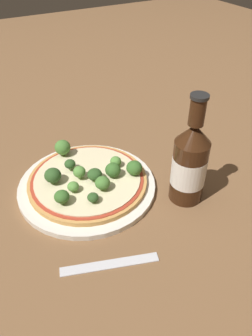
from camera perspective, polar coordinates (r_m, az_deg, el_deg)
The scene contains 17 objects.
ground_plane at distance 0.72m, azimuth -5.24°, elevation -2.47°, with size 3.00×3.00×0.00m, color brown.
plate at distance 0.71m, azimuth -6.78°, elevation -3.05°, with size 0.29×0.29×0.01m.
pizza at distance 0.70m, azimuth -6.71°, elevation -2.09°, with size 0.25×0.25×0.01m.
broccoli_floret_0 at distance 0.63m, azimuth -5.77°, elevation -5.13°, with size 0.02×0.02×0.02m.
broccoli_floret_1 at distance 0.76m, azimuth -10.99°, elevation 3.55°, with size 0.04×0.04×0.04m.
broccoli_floret_2 at distance 0.68m, azimuth -12.63°, elevation -1.26°, with size 0.03×0.03×0.03m.
broccoli_floret_3 at distance 0.66m, azimuth -4.11°, elevation -2.60°, with size 0.03×0.03×0.03m.
broccoli_floret_4 at distance 0.69m, azimuth -8.11°, elevation -0.70°, with size 0.03×0.03×0.03m.
broccoli_floret_5 at distance 0.66m, azimuth -9.19°, elevation -3.22°, with size 0.02×0.02×0.02m.
broccoli_floret_6 at distance 0.72m, azimuth -1.96°, elevation 1.29°, with size 0.02×0.02×0.02m.
broccoli_floret_7 at distance 0.71m, azimuth -9.73°, elevation 0.67°, with size 0.02×0.02×0.03m.
broccoli_floret_8 at distance 0.68m, azimuth -5.48°, elevation -1.13°, with size 0.03×0.03×0.03m.
broccoli_floret_9 at distance 0.69m, azimuth 1.45°, elevation 0.03°, with size 0.03×0.03×0.03m.
broccoli_floret_10 at distance 0.63m, azimuth -11.12°, elevation -4.93°, with size 0.03×0.03×0.03m.
broccoli_floret_11 at distance 0.69m, azimuth -2.29°, elevation -0.34°, with size 0.03×0.03×0.03m.
beer_bottle at distance 0.64m, azimuth 11.02°, elevation 0.86°, with size 0.07×0.07×0.23m.
fork at distance 0.57m, azimuth -2.84°, elevation -16.36°, with size 0.07×0.16×0.00m.
Camera 1 is at (0.51, -0.21, 0.47)m, focal length 35.00 mm.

